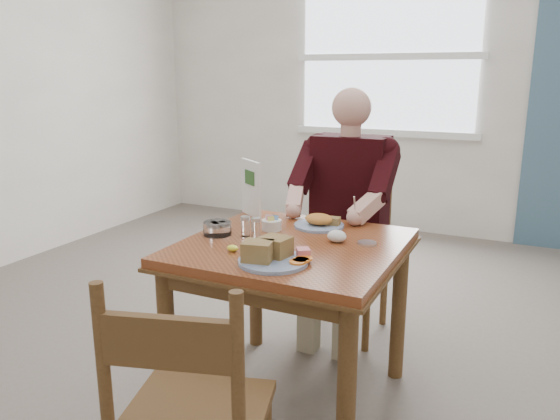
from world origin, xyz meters
The scene contains 15 objects.
floor centered at (0.00, 0.00, 0.00)m, with size 6.00×6.00×0.00m, color #635C50.
wall_back centered at (0.00, 3.00, 1.40)m, with size 5.50×5.50×0.00m, color white.
lemon_wedge centered at (-0.17, -0.22, 0.76)m, with size 0.05×0.03×0.03m, color #FCFF35.
napkin centered at (0.17, 0.09, 0.78)m, with size 0.08×0.07×0.05m, color white.
metal_dish centered at (0.30, 0.11, 0.76)m, with size 0.08×0.08×0.01m, color silver.
window centered at (-0.40, 2.97, 1.60)m, with size 1.72×0.04×1.42m.
table centered at (0.00, 0.00, 0.64)m, with size 0.92×0.92×0.75m.
chair_far centered at (0.00, 0.80, 0.48)m, with size 0.42×0.42×0.95m.
diner centered at (0.00, 0.71, 0.81)m, with size 0.53×0.56×1.39m.
near_plate centered at (0.03, -0.27, 0.78)m, with size 0.29×0.29×0.09m.
far_plate centered at (0.02, 0.28, 0.77)m, with size 0.26×0.26×0.06m.
caddy centered at (-0.17, 0.13, 0.77)m, with size 0.11×0.11×0.07m.
shakers centered at (-0.20, -0.01, 0.80)m, with size 0.10×0.05×0.09m.
creamer centered at (-0.35, -0.04, 0.78)m, with size 0.16×0.16×0.06m.
menu centered at (-0.38, 0.33, 0.89)m, with size 0.17×0.12×0.28m.
Camera 1 is at (0.92, -2.05, 1.46)m, focal length 35.00 mm.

